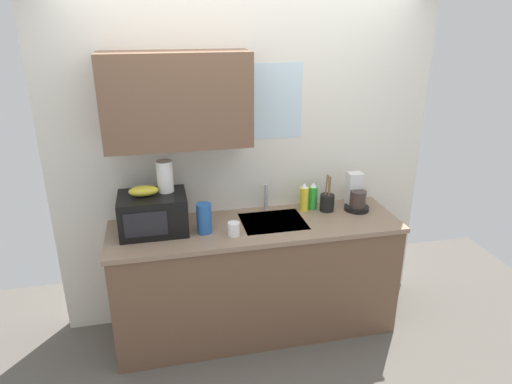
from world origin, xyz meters
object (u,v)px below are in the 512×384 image
banana_bunch (144,191)px  mug_white (234,229)px  dish_soap_bottle_yellow (304,198)px  cereal_canister (204,218)px  utensil_crock (327,202)px  paper_towel_roll (165,176)px  microwave (153,213)px  dish_soap_bottle_green (313,197)px  coffee_maker (356,196)px

banana_bunch → mug_white: (0.58, -0.19, -0.26)m
dish_soap_bottle_yellow → mug_white: dish_soap_bottle_yellow is taller
mug_white → cereal_canister: bearing=154.8°
utensil_crock → cereal_canister: bearing=-170.0°
paper_towel_roll → dish_soap_bottle_yellow: (1.03, 0.06, -0.27)m
banana_bunch → cereal_canister: bearing=-14.4°
microwave → mug_white: size_ratio=4.84×
utensil_crock → dish_soap_bottle_green: bearing=147.6°
dish_soap_bottle_green → mug_white: dish_soap_bottle_green is taller
microwave → dish_soap_bottle_green: (1.21, 0.13, -0.03)m
cereal_canister → paper_towel_roll: bearing=148.0°
coffee_maker → utensil_crock: utensil_crock is taller
paper_towel_roll → dish_soap_bottle_yellow: size_ratio=0.98×
microwave → paper_towel_roll: bearing=27.2°
coffee_maker → mug_white: coffee_maker is taller
paper_towel_roll → dish_soap_bottle_green: bearing=4.2°
banana_bunch → paper_towel_roll: 0.18m
banana_bunch → cereal_canister: 0.45m
microwave → cereal_canister: microwave is taller
cereal_canister → banana_bunch: bearing=165.6°
paper_towel_roll → coffee_maker: paper_towel_roll is taller
banana_bunch → utensil_crock: bearing=2.9°
microwave → dish_soap_bottle_green: 1.22m
microwave → coffee_maker: coffee_maker is taller
microwave → mug_white: microwave is taller
paper_towel_roll → cereal_canister: paper_towel_roll is taller
coffee_maker → mug_white: bearing=-166.1°
cereal_canister → mug_white: cereal_canister is taller
banana_bunch → cereal_canister: (0.39, -0.10, -0.20)m
cereal_canister → utensil_crock: 0.98m
dish_soap_bottle_yellow → dish_soap_bottle_green: bearing=14.9°
paper_towel_roll → utensil_crock: (1.21, 0.02, -0.31)m
microwave → cereal_canister: size_ratio=2.15×
paper_towel_roll → dish_soap_bottle_yellow: 1.07m
coffee_maker → dish_soap_bottle_green: bearing=167.5°
cereal_canister → utensil_crock: utensil_crock is taller
coffee_maker → banana_bunch: bearing=-177.9°
mug_white → microwave: bearing=160.5°
dish_soap_bottle_yellow → dish_soap_bottle_green: size_ratio=1.04×
mug_white → utensil_crock: size_ratio=0.32×
utensil_crock → dish_soap_bottle_yellow: bearing=167.2°
microwave → dish_soap_bottle_green: bearing=6.2°
banana_bunch → mug_white: 0.66m
microwave → paper_towel_roll: paper_towel_roll is taller
coffee_maker → utensil_crock: size_ratio=0.94×
coffee_maker → dish_soap_bottle_green: coffee_maker is taller
paper_towel_roll → coffee_maker: (1.44, 0.01, -0.28)m
microwave → coffee_maker: (1.54, 0.06, -0.03)m
paper_towel_roll → coffee_maker: 1.46m
coffee_maker → dish_soap_bottle_yellow: coffee_maker is taller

